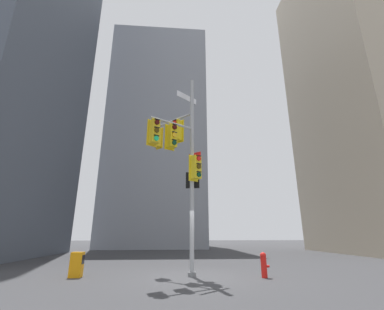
% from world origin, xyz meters
% --- Properties ---
extents(ground, '(120.00, 120.00, 0.00)m').
position_xyz_m(ground, '(0.00, 0.00, 0.00)').
color(ground, '#38383A').
extents(building_tower_right, '(12.88, 12.88, 31.89)m').
position_xyz_m(building_tower_right, '(19.74, 10.49, 15.95)').
color(building_tower_right, tan).
rests_on(building_tower_right, ground).
extents(building_mid_block, '(12.32, 12.32, 28.60)m').
position_xyz_m(building_mid_block, '(-2.93, 23.91, 14.30)').
color(building_mid_block, '#9399A3').
rests_on(building_mid_block, ground).
extents(signal_pole_assembly, '(2.32, 3.28, 8.71)m').
position_xyz_m(signal_pole_assembly, '(-0.65, 0.09, 5.25)').
color(signal_pole_assembly, '#9EA0A3').
rests_on(signal_pole_assembly, ground).
extents(fire_hydrant, '(0.33, 0.23, 0.91)m').
position_xyz_m(fire_hydrant, '(2.72, -0.50, 0.47)').
color(fire_hydrant, red).
rests_on(fire_hydrant, ground).
extents(newspaper_box, '(0.45, 0.36, 0.91)m').
position_xyz_m(newspaper_box, '(-4.44, 0.16, 0.46)').
color(newspaper_box, orange).
rests_on(newspaper_box, ground).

